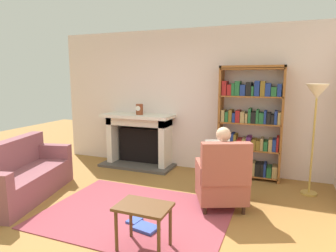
% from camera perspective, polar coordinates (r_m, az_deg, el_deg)
% --- Properties ---
extents(ground, '(14.00, 14.00, 0.00)m').
position_cam_1_polar(ground, '(3.86, -8.39, -18.31)').
color(ground, olive).
extents(back_wall, '(5.60, 0.10, 2.70)m').
position_cam_1_polar(back_wall, '(5.78, 4.03, 5.05)').
color(back_wall, beige).
rests_on(back_wall, ground).
extents(area_rug, '(2.40, 1.80, 0.01)m').
position_cam_1_polar(area_rug, '(4.09, -6.21, -16.48)').
color(area_rug, '#903B46').
rests_on(area_rug, ground).
extents(fireplace, '(1.48, 0.64, 1.06)m').
position_cam_1_polar(fireplace, '(6.03, -5.53, -2.33)').
color(fireplace, '#4C4742').
rests_on(fireplace, ground).
extents(mantel_clock, '(0.14, 0.14, 0.21)m').
position_cam_1_polar(mantel_clock, '(5.82, -5.55, 3.23)').
color(mantel_clock, brown).
rests_on(mantel_clock, fireplace).
extents(bookshelf, '(1.09, 0.32, 1.99)m').
position_cam_1_polar(bookshelf, '(5.37, 15.53, 0.26)').
color(bookshelf, brown).
rests_on(bookshelf, ground).
extents(armchair_reading, '(0.84, 0.83, 0.97)m').
position_cam_1_polar(armchair_reading, '(4.12, 10.48, -10.10)').
color(armchair_reading, '#331E14').
rests_on(armchair_reading, ground).
extents(seated_reader, '(0.51, 0.60, 1.14)m').
position_cam_1_polar(seated_reader, '(4.17, 10.22, -7.02)').
color(seated_reader, silver).
rests_on(seated_reader, ground).
extents(sofa_floral, '(1.10, 1.82, 0.85)m').
position_cam_1_polar(sofa_floral, '(4.98, -26.66, -8.77)').
color(sofa_floral, '#874E56').
rests_on(sofa_floral, ground).
extents(side_table, '(0.56, 0.39, 0.49)m').
position_cam_1_polar(side_table, '(3.18, -4.77, -16.36)').
color(side_table, brown).
rests_on(side_table, ground).
extents(scattered_books, '(0.45, 0.64, 0.04)m').
position_cam_1_polar(scattered_books, '(3.84, -4.72, -17.95)').
color(scattered_books, '#334CA5').
rests_on(scattered_books, area_rug).
extents(floor_lamp, '(0.32, 0.32, 1.70)m').
position_cam_1_polar(floor_lamp, '(4.86, 26.80, 4.25)').
color(floor_lamp, '#B7933F').
rests_on(floor_lamp, ground).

